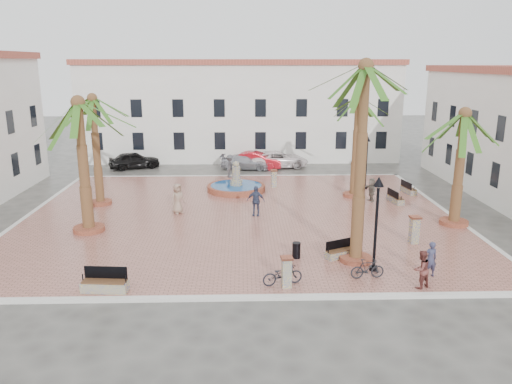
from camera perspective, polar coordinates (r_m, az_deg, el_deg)
ground at (r=30.72m, az=-1.87°, el=-2.90°), size 120.00×120.00×0.00m
plaza at (r=30.70m, az=-1.87°, el=-2.77°), size 26.00×22.00×0.15m
kerb_n at (r=41.33m, az=-1.81°, el=1.80°), size 26.30×0.30×0.16m
kerb_s at (r=20.47m, az=-1.98°, el=-12.00°), size 26.30×0.30×0.16m
kerb_e at (r=33.27m, az=21.15°, el=-2.39°), size 0.30×22.30×0.16m
kerb_w at (r=33.41m, az=-24.79°, el=-2.69°), size 0.30×22.30×0.16m
building_north at (r=49.50m, az=-1.83°, el=9.43°), size 30.40×7.40×9.50m
fountain at (r=36.41m, az=-2.28°, el=0.63°), size 4.23×4.23×2.19m
palm_nw at (r=33.51m, az=-18.12°, el=8.81°), size 4.74×4.74×7.23m
palm_sw at (r=28.02m, az=-19.54°, el=7.83°), size 5.55×5.55×7.45m
palm_s at (r=22.51m, az=12.33°, el=11.62°), size 4.95×4.95×9.29m
palm_e at (r=29.98m, az=22.63°, el=6.72°), size 5.27×5.27×6.74m
palm_ne at (r=34.53m, az=11.55°, el=9.19°), size 4.76×4.76×7.11m
bench_s at (r=21.63m, az=-16.89°, el=-10.12°), size 1.93×0.74×1.00m
bench_se at (r=24.46m, az=9.68°, el=-6.84°), size 1.65×1.12×0.84m
bench_e at (r=34.56m, az=15.61°, el=-0.76°), size 0.78×1.73×0.88m
bench_ne at (r=37.31m, az=17.01°, el=0.25°), size 0.76×1.71×0.87m
lamppost_s at (r=22.41m, az=13.68°, el=-1.76°), size 0.47×0.47×4.34m
lamppost_e at (r=37.37m, az=12.56°, el=4.35°), size 0.43×0.43×3.92m
bollard_se at (r=20.96m, az=3.51°, el=-9.05°), size 0.52×0.52×1.34m
bollard_n at (r=37.25m, az=2.04°, el=1.58°), size 0.53×0.53×1.34m
bollard_e at (r=27.01m, az=17.65°, el=-4.08°), size 0.58×0.58×1.46m
litter_bin at (r=24.08m, az=4.64°, el=-6.65°), size 0.40×0.40×0.77m
cyclist_a at (r=23.15m, az=19.32°, el=-7.24°), size 0.64×0.47×1.60m
bicycle_a at (r=21.25m, az=3.04°, el=-9.40°), size 1.84×1.02×0.91m
cyclist_b at (r=21.91m, az=18.37°, el=-8.37°), size 0.99×0.91×1.64m
bicycle_b at (r=22.33m, az=12.61°, el=-8.55°), size 1.52×0.55×0.89m
pedestrian_fountain_a at (r=31.14m, az=-8.94°, el=-0.74°), size 1.08×1.06×1.88m
pedestrian_fountain_b at (r=30.31m, az=-0.03°, el=-1.01°), size 1.14×0.61×1.85m
pedestrian_north at (r=40.54m, az=-3.00°, el=2.99°), size 1.11×1.38×1.87m
pedestrian_east at (r=34.38m, az=13.05°, el=0.27°), size 0.70×1.53×1.59m
car_black at (r=45.92m, az=-13.73°, el=3.55°), size 4.78×3.31×1.51m
car_red at (r=44.64m, az=0.07°, el=3.65°), size 4.75×2.39×1.49m
car_silver at (r=44.39m, az=-1.23°, el=3.44°), size 4.59×2.35×1.28m
car_white at (r=45.14m, az=2.55°, el=3.76°), size 5.64×3.13×1.49m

